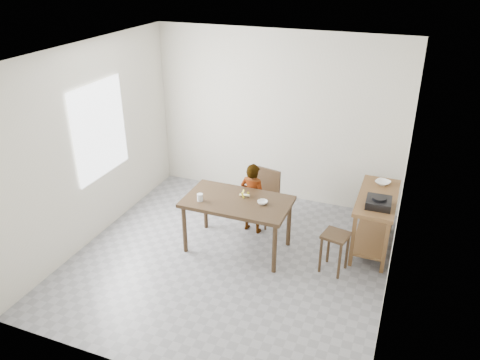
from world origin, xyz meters
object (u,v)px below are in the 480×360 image
at_px(dining_table, 237,224).
at_px(dining_chair, 262,198).
at_px(prep_counter, 374,222).
at_px(child, 253,198).
at_px(stool, 334,252).

distance_m(dining_table, dining_chair, 0.79).
height_order(prep_counter, dining_chair, dining_chair).
xyz_separation_m(prep_counter, child, (-1.68, -0.20, 0.13)).
bearing_deg(child, dining_table, 93.19).
xyz_separation_m(child, dining_chair, (0.05, 0.28, -0.13)).
distance_m(prep_counter, child, 1.70).
bearing_deg(prep_counter, dining_table, -157.85).
xyz_separation_m(dining_chair, stool, (1.24, -0.81, -0.13)).
bearing_deg(stool, dining_table, 179.11).
bearing_deg(dining_table, child, 85.96).
bearing_deg(stool, prep_counter, 61.24).
height_order(dining_table, child, child).
xyz_separation_m(dining_table, child, (0.04, 0.50, 0.16)).
xyz_separation_m(child, stool, (1.29, -0.53, -0.26)).
distance_m(prep_counter, dining_chair, 1.64).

